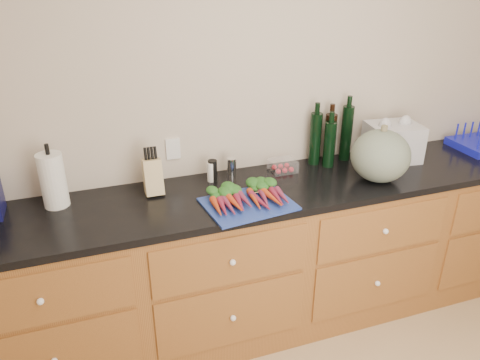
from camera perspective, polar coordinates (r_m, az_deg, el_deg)
name	(u,v)px	position (r m, az deg, el deg)	size (l,w,h in m)	color
wall_back	(270,107)	(2.82, 3.64, 8.91)	(4.10, 0.05, 2.60)	beige
cabinets	(286,256)	(2.91, 5.68, -9.17)	(3.60, 0.64, 0.90)	brown
countertop	(290,187)	(2.68, 6.07, -0.83)	(3.64, 0.62, 0.04)	black
cutting_board	(248,204)	(2.43, 1.00, -2.93)	(0.44, 0.34, 0.01)	navy
carrots	(246,196)	(2.44, 0.71, -1.96)	(0.38, 0.28, 0.05)	#C33C17
squash	(380,156)	(2.76, 16.75, 2.83)	(0.33, 0.33, 0.30)	#546252
paper_towel	(53,180)	(2.54, -21.84, -0.05)	(0.13, 0.13, 0.29)	white
knife_block	(153,177)	(2.55, -10.57, 0.41)	(0.10, 0.10, 0.19)	tan
grinder_salt	(212,172)	(2.67, -3.48, 1.02)	(0.05, 0.05, 0.12)	white
grinder_pepper	(213,171)	(2.67, -3.36, 1.14)	(0.05, 0.05, 0.13)	black
canister_chrome	(232,168)	(2.70, -1.04, 1.44)	(0.05, 0.05, 0.12)	white
tomato_box	(283,166)	(2.80, 5.23, 1.74)	(0.15, 0.12, 0.07)	white
bottles	(331,138)	(2.94, 10.98, 5.02)	(0.29, 0.15, 0.34)	black
grocery_bag	(392,142)	(3.09, 18.10, 4.42)	(0.31, 0.25, 0.23)	silver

